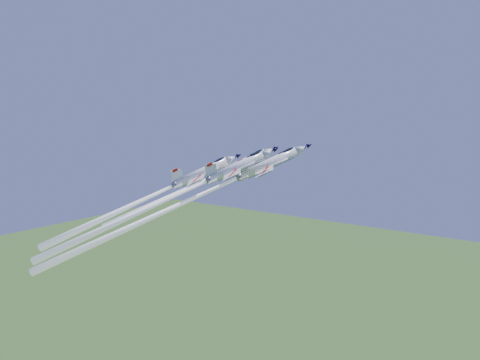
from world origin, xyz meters
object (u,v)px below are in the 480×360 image
Objects in this scene: jet_left at (193,186)px; jet_slot at (142,200)px; jet_lead at (172,208)px; jet_right at (157,204)px.

jet_left is 0.88× the size of jet_slot.
jet_left is at bearing 105.28° from jet_slot.
jet_lead reaches higher than jet_right.
jet_right reaches higher than jet_slot.
jet_left is 0.74× the size of jet_right.
jet_left is at bearing 148.79° from jet_right.
jet_left is 11.26m from jet_right.
jet_left is (-0.83, 7.28, 3.42)m from jet_lead.
jet_lead is 1.43× the size of jet_slot.
jet_slot is (-6.76, -7.83, -2.56)m from jet_left.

